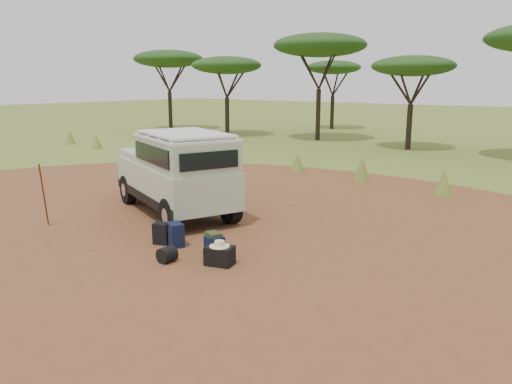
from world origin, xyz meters
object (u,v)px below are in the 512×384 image
Objects in this scene: safari_vehicle at (177,174)px; backpack_black at (162,233)px; duffel_navy at (214,246)px; backpack_navy at (176,235)px; walking_staff at (44,195)px; backpack_olive at (214,243)px; hard_case at (220,256)px.

safari_vehicle is 2.71m from backpack_black.
backpack_black reaches higher than duffel_navy.
safari_vehicle reaches higher than backpack_navy.
walking_staff reaches higher than duffel_navy.
backpack_olive is 0.89× the size of hard_case.
backpack_olive is (1.35, 0.20, -0.00)m from backpack_black.
backpack_navy is at bearing 153.27° from hard_case.
duffel_navy is (4.66, 1.02, -0.60)m from walking_staff.
safari_vehicle is at bearing 13.51° from walking_staff.
backpack_black is 1.18× the size of duffel_navy.
backpack_black is at bearing -155.21° from backpack_olive.
walking_staff is at bearing 174.02° from backpack_black.
walking_staff is 3.46× the size of backpack_olive.
duffel_navy is at bearing -10.00° from safari_vehicle.
safari_vehicle is 3.58m from backpack_olive.
backpack_olive is at bearing -9.90° from safari_vehicle.
duffel_navy is 0.76× the size of hard_case.
backpack_navy reaches higher than backpack_olive.
backpack_navy is at bearing -174.13° from duffel_navy.
hard_case is at bearing -39.34° from walking_staff.
walking_staff is at bearing -166.33° from duffel_navy.
safari_vehicle reaches higher than backpack_black.
walking_staff is at bearing -98.21° from safari_vehicle.
walking_staff is 5.19m from hard_case.
backpack_black is at bearing -144.38° from backpack_navy.
walking_staff is 3.41× the size of backpack_black.
hard_case is (1.86, -0.18, -0.05)m from backpack_black.
safari_vehicle reaches higher than walking_staff.
backpack_navy is (1.98, -1.93, -0.83)m from safari_vehicle.
backpack_black is 0.36m from backpack_navy.
backpack_black is (3.24, 0.87, -0.56)m from walking_staff.
duffel_navy is at bearing -34.70° from walking_staff.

